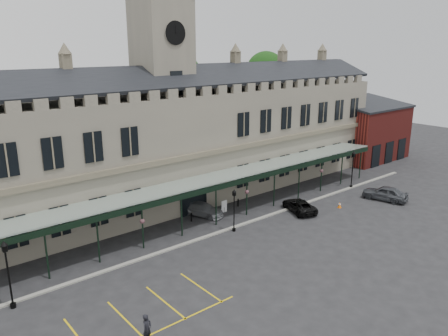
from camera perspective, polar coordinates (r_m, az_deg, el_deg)
ground at (r=38.03m, az=5.87°, el=-10.66°), size 140.00×140.00×0.00m
station_building at (r=47.71m, az=-7.61°, el=3.04°), size 60.00×10.36×17.30m
clock_tower at (r=46.78m, az=-7.97°, el=11.02°), size 5.60×5.60×24.80m
canopy at (r=42.19m, az=-1.27°, el=-4.29°), size 50.00×4.10×4.30m
brick_annex at (r=70.20m, az=18.12°, el=4.57°), size 12.40×8.36×9.23m
kerb at (r=41.66m, az=0.44°, el=-8.03°), size 60.00×0.40×0.12m
parking_markings at (r=29.79m, az=-12.34°, el=-19.16°), size 16.00×6.00×0.01m
tree_behind_mid at (r=58.67m, az=-5.93°, el=11.74°), size 6.00×6.00×16.00m
tree_behind_right at (r=68.84m, az=5.46°, el=12.34°), size 6.00×6.00×16.00m
lamp_post_left at (r=32.29m, az=-26.42°, el=-11.71°), size 0.46×0.46×4.85m
lamp_post_mid at (r=40.57m, az=1.33°, el=-5.05°), size 0.39×0.39×4.15m
lamp_post_right at (r=54.99m, az=16.46°, el=0.23°), size 0.44×0.44×4.63m
traffic_cone at (r=48.62m, az=14.86°, el=-4.70°), size 0.39×0.39×0.63m
sign_board at (r=45.64m, az=0.02°, el=-5.07°), size 0.76×0.13×1.30m
bollard_left at (r=43.60m, az=-4.28°, el=-6.42°), size 0.16×0.16×0.87m
bollard_right at (r=47.34m, az=1.85°, el=-4.54°), size 0.16×0.16×0.88m
car_taxi at (r=44.92m, az=-2.86°, el=-5.38°), size 3.43×5.01×1.35m
car_van at (r=46.57m, az=9.78°, el=-4.86°), size 3.55×5.06×1.28m
car_right_a at (r=52.33m, az=20.28°, el=-3.09°), size 3.11×5.19×1.66m
person_a at (r=27.44m, az=-10.03°, el=-19.99°), size 0.82×0.72×1.90m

